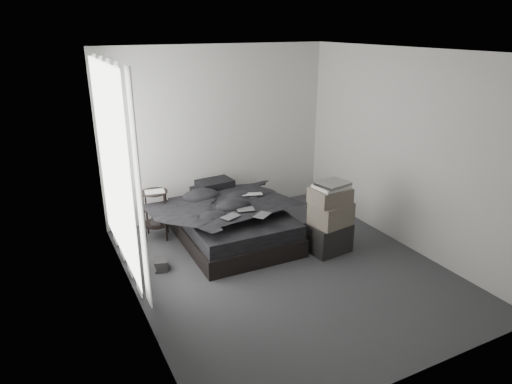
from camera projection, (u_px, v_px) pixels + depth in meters
name	position (u px, v px, depth m)	size (l,w,h in m)	color
floor	(285.00, 268.00, 5.70)	(3.60, 4.20, 0.01)	#37373A
ceiling	(290.00, 51.00, 4.80)	(3.60, 4.20, 0.01)	white
wall_back	(218.00, 132.00, 7.00)	(3.60, 0.01, 2.60)	silver
wall_front	(426.00, 242.00, 3.49)	(3.60, 0.01, 2.60)	silver
wall_left	(129.00, 193.00, 4.49)	(0.01, 4.20, 2.60)	silver
wall_right	(405.00, 150.00, 6.01)	(0.01, 4.20, 2.60)	silver
window_left	(114.00, 165.00, 5.23)	(0.02, 2.00, 2.30)	white
curtain_left	(119.00, 170.00, 5.28)	(0.06, 2.12, 2.48)	white
bed	(232.00, 232.00, 6.40)	(1.37, 1.81, 0.25)	black
mattress	(232.00, 217.00, 6.32)	(1.32, 1.76, 0.19)	black
duvet	(233.00, 205.00, 6.22)	(1.34, 1.55, 0.21)	black
pillow_lower	(211.00, 191.00, 6.84)	(0.55, 0.37, 0.12)	black
pillow_upper	(215.00, 184.00, 6.81)	(0.51, 0.35, 0.11)	black
laptop	(252.00, 191.00, 6.39)	(0.29, 0.19, 0.02)	silver
comic_a	(231.00, 212.00, 5.72)	(0.23, 0.15, 0.01)	black
comic_b	(245.00, 204.00, 5.93)	(0.23, 0.15, 0.01)	black
comic_c	(262.00, 209.00, 5.76)	(0.23, 0.15, 0.01)	black
side_stand	(156.00, 215.00, 6.41)	(0.37, 0.37, 0.69)	black
papers	(155.00, 192.00, 6.28)	(0.26, 0.20, 0.01)	white
floor_books	(161.00, 264.00, 5.64)	(0.15, 0.21, 0.15)	black
box_lower	(328.00, 237.00, 6.07)	(0.53, 0.41, 0.39)	black
box_mid	(331.00, 214.00, 5.95)	(0.49, 0.39, 0.30)	#61594D
box_upper	(330.00, 196.00, 5.86)	(0.47, 0.38, 0.21)	#61594D
art_book_white	(331.00, 186.00, 5.82)	(0.40, 0.32, 0.04)	silver
art_book_snake	(333.00, 184.00, 5.81)	(0.39, 0.31, 0.04)	silver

